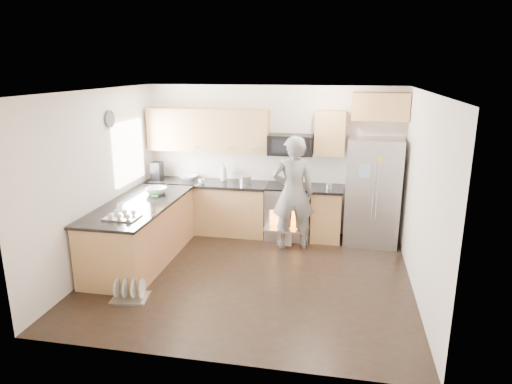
% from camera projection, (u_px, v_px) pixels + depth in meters
% --- Properties ---
extents(ground, '(4.50, 4.50, 0.00)m').
position_uv_depth(ground, '(250.00, 276.00, 6.54)').
color(ground, black).
rests_on(ground, ground).
extents(room_shell, '(4.54, 4.04, 2.62)m').
position_uv_depth(room_shell, '(247.00, 161.00, 6.12)').
color(room_shell, white).
rests_on(room_shell, ground).
extents(back_cabinet_run, '(4.45, 0.64, 2.50)m').
position_uv_depth(back_cabinet_run, '(237.00, 180.00, 8.05)').
color(back_cabinet_run, '#AF6F46').
rests_on(back_cabinet_run, ground).
extents(peninsula, '(0.96, 2.36, 1.03)m').
position_uv_depth(peninsula, '(141.00, 232.00, 6.97)').
color(peninsula, '#AF6F46').
rests_on(peninsula, ground).
extents(stove_range, '(0.76, 0.97, 1.79)m').
position_uv_depth(stove_range, '(289.00, 200.00, 7.90)').
color(stove_range, '#B7B7BC').
rests_on(stove_range, ground).
extents(refrigerator, '(0.91, 0.73, 1.79)m').
position_uv_depth(refrigerator, '(373.00, 192.00, 7.60)').
color(refrigerator, '#B7B7BC').
rests_on(refrigerator, ground).
extents(person, '(0.75, 0.56, 1.87)m').
position_uv_depth(person, '(293.00, 193.00, 7.35)').
color(person, gray).
rests_on(person, ground).
extents(dish_rack, '(0.49, 0.42, 0.28)m').
position_uv_depth(dish_rack, '(130.00, 293.00, 5.89)').
color(dish_rack, '#B7B7BC').
rests_on(dish_rack, ground).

